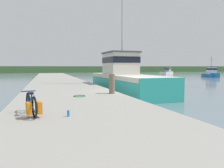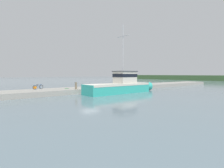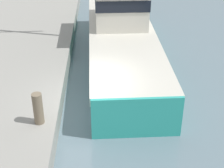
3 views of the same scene
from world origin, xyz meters
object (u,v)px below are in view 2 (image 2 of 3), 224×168
Objects in this scene: bicycle_touring at (37,87)px; water_bottle_on_curb at (36,89)px; mooring_post at (76,86)px; fishing_boat_main at (121,85)px.

bicycle_touring is 1.12m from water_bottle_on_curb.
water_bottle_on_curb is at bearing -120.01° from mooring_post.
mooring_post is at bearing 59.99° from water_bottle_on_curb.
fishing_boat_main is 12.86m from bicycle_touring.
water_bottle_on_curb is (1.02, -0.41, -0.23)m from bicycle_touring.
fishing_boat_main is 8.30× the size of bicycle_touring.
fishing_boat_main is 12.72m from water_bottle_on_curb.
fishing_boat_main reaches higher than mooring_post.
fishing_boat_main is at bearing 62.79° from water_bottle_on_curb.
mooring_post reaches higher than water_bottle_on_curb.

